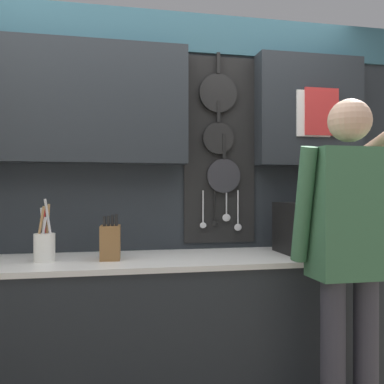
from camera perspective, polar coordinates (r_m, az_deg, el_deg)
base_cabinet_counter at (r=2.64m, az=-1.00°, el=-18.32°), size 2.59×0.66×0.90m
back_wall_unit at (r=2.81m, az=-2.51°, el=5.04°), size 3.16×0.23×2.46m
microwave at (r=2.79m, az=17.13°, el=-4.57°), size 0.53×0.36×0.31m
knife_block at (r=2.46m, az=-10.84°, el=-6.58°), size 0.12×0.16×0.26m
utensil_crock at (r=2.49m, az=-19.07°, el=-6.72°), size 0.11×0.11×0.34m
person at (r=2.27m, az=20.12°, el=-6.00°), size 0.54×0.66×1.74m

